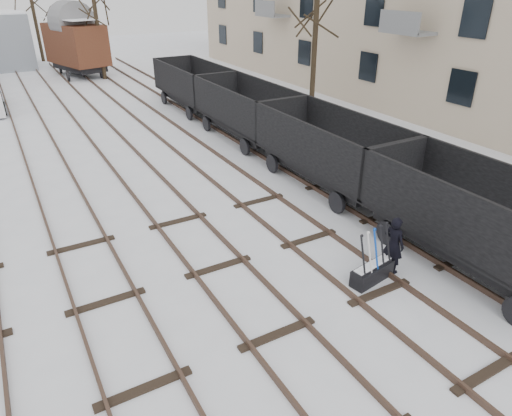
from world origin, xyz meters
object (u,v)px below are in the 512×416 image
at_px(ground_frame, 372,271).
at_px(box_van_wagon, 76,43).
at_px(freight_wagon_a, 479,235).
at_px(worker, 394,245).

distance_m(ground_frame, box_van_wagon, 32.44).
distance_m(freight_wagon_a, box_van_wagon, 33.48).
height_order(ground_frame, worker, worker).
bearing_deg(box_van_wagon, worker, -102.69).
bearing_deg(box_van_wagon, freight_wagon_a, -99.28).
height_order(freight_wagon_a, box_van_wagon, box_van_wagon).
distance_m(ground_frame, freight_wagon_a, 3.02).
xyz_separation_m(ground_frame, worker, (0.75, 0.10, 0.52)).
height_order(ground_frame, freight_wagon_a, freight_wagon_a).
height_order(ground_frame, box_van_wagon, box_van_wagon).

